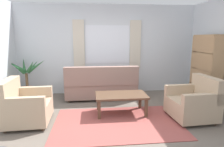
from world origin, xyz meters
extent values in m
plane|color=#6B6056|center=(0.00, 0.00, 0.00)|extent=(6.24, 6.24, 0.00)
cube|color=silver|center=(0.00, 2.26, 1.30)|extent=(5.32, 0.12, 2.60)
cube|color=white|center=(0.00, 2.20, 1.45)|extent=(1.30, 0.01, 1.10)
cube|color=beige|center=(-0.83, 2.17, 1.45)|extent=(0.32, 0.06, 1.40)
cube|color=beige|center=(0.83, 2.17, 1.45)|extent=(0.32, 0.06, 1.40)
cube|color=#9E4C47|center=(0.00, 0.00, 0.01)|extent=(2.44, 1.61, 0.01)
cube|color=gray|center=(-0.22, 1.66, 0.25)|extent=(1.90, 0.80, 0.38)
cube|color=gray|center=(-0.22, 1.34, 0.68)|extent=(1.90, 0.20, 0.48)
cube|color=gray|center=(0.65, 1.66, 0.56)|extent=(0.16, 0.80, 0.24)
cube|color=gray|center=(-1.09, 1.66, 0.56)|extent=(0.16, 0.80, 0.24)
cylinder|color=brown|center=(0.63, 1.96, 0.03)|extent=(0.06, 0.06, 0.06)
cylinder|color=brown|center=(-1.07, 1.96, 0.03)|extent=(0.06, 0.06, 0.06)
cylinder|color=brown|center=(0.63, 1.36, 0.03)|extent=(0.06, 0.06, 0.06)
cylinder|color=brown|center=(-1.07, 1.36, 0.03)|extent=(0.06, 0.06, 0.06)
cube|color=tan|center=(-1.71, 0.17, 0.24)|extent=(0.83, 0.87, 0.36)
cube|color=tan|center=(-2.04, 0.16, 0.65)|extent=(0.21, 0.85, 0.46)
cube|color=tan|center=(-1.70, -0.19, 0.53)|extent=(0.80, 0.15, 0.22)
cube|color=tan|center=(-1.72, 0.53, 0.53)|extent=(0.80, 0.15, 0.22)
cylinder|color=brown|center=(-1.38, -0.15, 0.03)|extent=(0.05, 0.05, 0.06)
cylinder|color=brown|center=(-1.40, 0.52, 0.03)|extent=(0.05, 0.05, 0.06)
cylinder|color=brown|center=(-2.02, -0.18, 0.03)|extent=(0.05, 0.05, 0.06)
cylinder|color=brown|center=(-2.04, 0.50, 0.03)|extent=(0.05, 0.05, 0.06)
cube|color=tan|center=(1.52, 0.03, 0.24)|extent=(0.85, 0.88, 0.36)
cube|color=tan|center=(1.85, 0.05, 0.65)|extent=(0.23, 0.85, 0.46)
cube|color=tan|center=(1.50, 0.39, 0.53)|extent=(0.81, 0.17, 0.22)
cube|color=tan|center=(1.54, -0.33, 0.53)|extent=(0.81, 0.17, 0.22)
cylinder|color=brown|center=(1.18, 0.35, 0.03)|extent=(0.05, 0.05, 0.06)
cylinder|color=brown|center=(1.22, -0.33, 0.03)|extent=(0.05, 0.05, 0.06)
cylinder|color=brown|center=(1.82, 0.39, 0.03)|extent=(0.05, 0.05, 0.06)
cylinder|color=brown|center=(1.86, -0.29, 0.03)|extent=(0.05, 0.05, 0.06)
cube|color=brown|center=(0.15, 0.47, 0.42)|extent=(1.10, 0.64, 0.04)
cube|color=brown|center=(-0.34, 0.21, 0.20)|extent=(0.06, 0.06, 0.40)
cube|color=brown|center=(0.64, 0.21, 0.20)|extent=(0.06, 0.06, 0.40)
cube|color=brown|center=(-0.34, 0.73, 0.20)|extent=(0.06, 0.06, 0.40)
cube|color=brown|center=(0.64, 0.73, 0.20)|extent=(0.06, 0.06, 0.40)
cylinder|color=#9E6B4C|center=(-2.22, 1.76, 0.16)|extent=(0.37, 0.37, 0.32)
cylinder|color=brown|center=(-2.22, 1.76, 0.51)|extent=(0.07, 0.07, 0.38)
cone|color=#2D6638|center=(-1.96, 1.81, 0.89)|extent=(0.50, 0.18, 0.39)
cone|color=#2D6638|center=(-2.09, 1.95, 0.86)|extent=(0.30, 0.40, 0.37)
cone|color=#2D6638|center=(-2.34, 2.00, 0.90)|extent=(0.27, 0.47, 0.43)
cone|color=#2D6638|center=(-2.50, 1.82, 0.91)|extent=(0.55, 0.21, 0.38)
cone|color=#2D6638|center=(-2.34, 1.57, 0.86)|extent=(0.27, 0.41, 0.37)
cone|color=#2D6638|center=(-2.02, 1.53, 0.92)|extent=(0.40, 0.53, 0.44)
cube|color=#A87F56|center=(2.38, 0.54, 0.85)|extent=(0.30, 0.04, 1.70)
cube|color=#A87F56|center=(2.38, 1.44, 0.85)|extent=(0.30, 0.04, 1.70)
cube|color=#A87F56|center=(2.24, 0.99, 0.85)|extent=(0.02, 0.90, 1.70)
cube|color=#A87F56|center=(2.38, 0.99, 0.01)|extent=(0.30, 0.86, 0.02)
cube|color=#A87F56|center=(2.38, 0.99, 0.43)|extent=(0.30, 0.86, 0.02)
cube|color=#A87F56|center=(2.38, 0.99, 0.86)|extent=(0.30, 0.86, 0.02)
cube|color=#A87F56|center=(2.38, 0.99, 1.28)|extent=(0.30, 0.86, 0.02)
cube|color=#A87F56|center=(2.38, 0.99, 1.71)|extent=(0.30, 0.86, 0.02)
cube|color=#B23833|center=(2.38, 0.64, 0.96)|extent=(0.23, 0.10, 0.18)
cube|color=beige|center=(2.38, 0.73, 0.99)|extent=(0.27, 0.06, 0.24)
cube|color=#7F478C|center=(2.38, 0.80, 0.98)|extent=(0.25, 0.05, 0.22)
cube|color=beige|center=(2.38, 0.88, 0.97)|extent=(0.25, 0.09, 0.20)
cube|color=#335199|center=(2.38, 0.97, 0.97)|extent=(0.24, 0.09, 0.21)
cube|color=orange|center=(2.38, 1.06, 0.97)|extent=(0.24, 0.07, 0.20)
cube|color=#335199|center=(2.38, 1.15, 1.00)|extent=(0.27, 0.07, 0.25)
cube|color=orange|center=(2.38, 1.24, 1.00)|extent=(0.28, 0.10, 0.26)
cube|color=orange|center=(2.38, 1.33, 1.00)|extent=(0.23, 0.05, 0.26)
camera|label=1|loc=(-0.47, -3.49, 1.65)|focal=30.73mm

